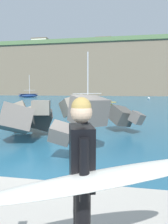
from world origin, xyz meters
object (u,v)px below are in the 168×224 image
at_px(surfer_with_board, 86,177).
at_px(mooring_buoy_middle, 149,98).
at_px(boat_near_left, 91,106).
at_px(station_building_west, 88,48).
at_px(station_building_central, 41,45).
at_px(boat_near_centre, 28,95).
at_px(station_building_east, 104,45).
at_px(station_building_annex, 60,47).

relative_size(surfer_with_board, mooring_buoy_middle, 4.78).
xyz_separation_m(boat_near_left, station_building_west, (-12.50, 71.20, 18.94)).
bearing_deg(boat_near_left, station_building_central, 116.01).
xyz_separation_m(surfer_with_board, boat_near_centre, (-23.04, 47.59, -0.79)).
bearing_deg(station_building_central, station_building_east, 13.10).
relative_size(mooring_buoy_middle, station_building_east, 0.06).
bearing_deg(station_building_central, surfer_with_board, -67.89).
height_order(boat_near_left, boat_near_centre, boat_near_left).
bearing_deg(boat_near_left, boat_near_centre, 125.47).
bearing_deg(station_building_east, boat_near_centre, -111.66).
height_order(boat_near_centre, station_building_east, station_building_east).
xyz_separation_m(boat_near_centre, mooring_buoy_middle, (28.20, -5.22, -0.27)).
distance_m(surfer_with_board, mooring_buoy_middle, 42.70).
xyz_separation_m(boat_near_left, station_building_east, (-5.07, 66.11, 19.13)).
bearing_deg(station_building_east, boat_near_left, -85.62).
bearing_deg(boat_near_centre, boat_near_left, -54.53).
relative_size(station_building_central, station_building_annex, 1.06).
relative_size(surfer_with_board, boat_near_left, 0.35).
bearing_deg(surfer_with_board, mooring_buoy_middle, 83.05).
height_order(boat_near_left, mooring_buoy_middle, boat_near_left).
bearing_deg(boat_near_centre, station_building_annex, 95.45).
distance_m(mooring_buoy_middle, station_building_east, 49.03).
bearing_deg(station_building_annex, mooring_buoy_middle, -54.95).
height_order(surfer_with_board, station_building_annex, station_building_annex).
relative_size(mooring_buoy_middle, station_building_central, 0.07).
relative_size(boat_near_centre, station_building_east, 0.78).
height_order(boat_near_centre, station_building_annex, station_building_annex).
relative_size(surfer_with_board, station_building_west, 0.41).
relative_size(surfer_with_board, boat_near_centre, 0.38).
bearing_deg(station_building_central, boat_near_left, -63.99).
distance_m(surfer_with_board, boat_near_centre, 52.88).
height_order(station_building_west, station_building_annex, station_building_annex).
bearing_deg(station_building_central, station_building_annex, 56.44).
bearing_deg(boat_near_left, station_building_west, 99.95).
relative_size(boat_near_left, station_building_central, 0.96).
distance_m(boat_near_centre, mooring_buoy_middle, 28.68).
bearing_deg(station_building_east, surfer_with_board, -84.66).
xyz_separation_m(mooring_buoy_middle, station_building_east, (-13.16, 43.10, 19.33)).
distance_m(boat_near_left, station_building_east, 69.01).
bearing_deg(boat_near_left, station_building_annex, 109.23).
xyz_separation_m(surfer_with_board, mooring_buoy_middle, (5.16, 42.38, -1.06)).
bearing_deg(boat_near_centre, station_building_west, 79.95).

